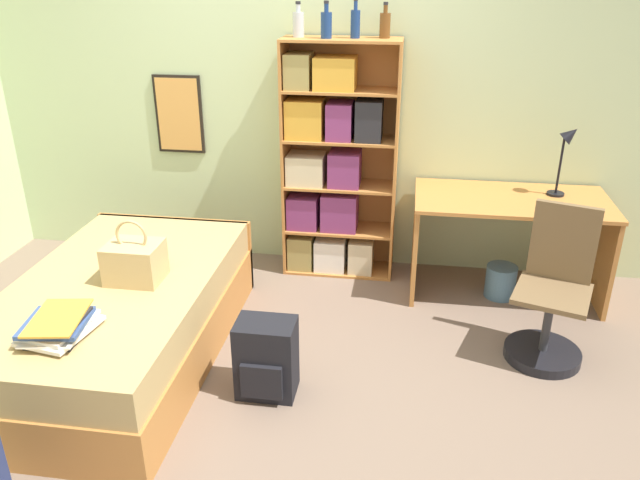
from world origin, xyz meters
The scene contains 15 objects.
ground_plane centered at (0.00, 0.00, 0.00)m, with size 14.00×14.00×0.00m, color #756051.
wall_back centered at (0.00, 1.54, 1.30)m, with size 10.00×0.09×2.60m.
bed centered at (-0.76, 0.02, 0.25)m, with size 1.11×1.92×0.51m.
handbag centered at (-0.63, 0.03, 0.63)m, with size 0.30×0.24×0.36m.
book_stack_on_bed centered at (-0.75, -0.57, 0.56)m, with size 0.33×0.39×0.11m.
bookcase centered at (0.30, 1.33, 0.80)m, with size 0.80×0.31×1.69m.
bottle_green centered at (0.07, 1.35, 1.78)m, with size 0.07×0.07×0.22m.
bottle_brown centered at (0.27, 1.30, 1.78)m, with size 0.07×0.07×0.23m.
bottle_clear centered at (0.45, 1.33, 1.79)m, with size 0.06×0.06×0.25m.
bottle_blue centered at (0.64, 1.37, 1.78)m, with size 0.07×0.07×0.22m.
desk centered at (1.55, 1.15, 0.50)m, with size 1.28×0.68×0.71m.
desk_lamp centered at (1.87, 1.26, 1.04)m, with size 0.16×0.12×0.49m.
desk_chair centered at (1.72, 0.40, 0.30)m, with size 0.51×0.51×0.91m.
backpack centered at (0.16, -0.20, 0.21)m, with size 0.32×0.25×0.43m.
waste_bin centered at (1.53, 1.08, 0.11)m, with size 0.21×0.21×0.23m.
Camera 1 is at (0.86, -2.90, 2.15)m, focal length 35.00 mm.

